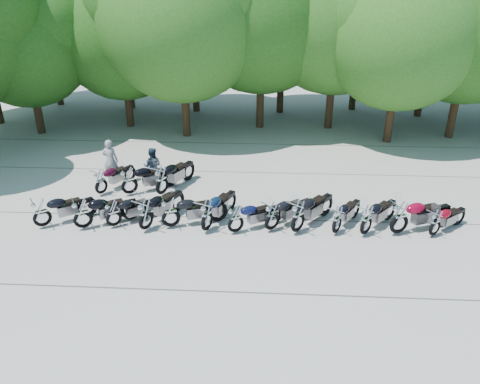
# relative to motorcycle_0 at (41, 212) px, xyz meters

# --- Properties ---
(ground) EXTENTS (90.00, 90.00, 0.00)m
(ground) POSITION_rel_motorcycle_0_xyz_m (7.07, -0.40, -0.64)
(ground) COLOR gray
(ground) RESTS_ON ground
(tree_1) EXTENTS (6.97, 6.97, 8.55)m
(tree_1) POSITION_rel_motorcycle_0_xyz_m (-4.97, 10.83, 4.42)
(tree_1) COLOR #3A2614
(tree_1) RESTS_ON ground
(tree_2) EXTENTS (7.31, 7.31, 8.97)m
(tree_2) POSITION_rel_motorcycle_0_xyz_m (-0.18, 12.44, 4.67)
(tree_2) COLOR #3A2614
(tree_2) RESTS_ON ground
(tree_3) EXTENTS (8.70, 8.70, 10.67)m
(tree_3) POSITION_rel_motorcycle_0_xyz_m (3.50, 10.84, 5.68)
(tree_3) COLOR #3A2614
(tree_3) RESTS_ON ground
(tree_4) EXTENTS (9.13, 9.13, 11.20)m
(tree_4) POSITION_rel_motorcycle_0_xyz_m (7.61, 12.69, 5.99)
(tree_4) COLOR #3A2614
(tree_4) RESTS_ON ground
(tree_5) EXTENTS (9.04, 9.04, 11.10)m
(tree_5) POSITION_rel_motorcycle_0_xyz_m (11.69, 12.80, 5.93)
(tree_5) COLOR #3A2614
(tree_5) RESTS_ON ground
(tree_6) EXTENTS (8.00, 8.00, 9.82)m
(tree_6) POSITION_rel_motorcycle_0_xyz_m (14.63, 10.41, 5.17)
(tree_6) COLOR #3A2614
(tree_6) RESTS_ON ground
(tree_7) EXTENTS (8.79, 8.79, 10.79)m
(tree_7) POSITION_rel_motorcycle_0_xyz_m (18.28, 11.38, 5.75)
(tree_7) COLOR #3A2614
(tree_7) RESTS_ON ground
(tree_9) EXTENTS (7.59, 7.59, 9.32)m
(tree_9) POSITION_rel_motorcycle_0_xyz_m (-6.46, 17.19, 4.88)
(tree_9) COLOR #3A2614
(tree_9) RESTS_ON ground
(tree_10) EXTENTS (7.78, 7.78, 9.55)m
(tree_10) POSITION_rel_motorcycle_0_xyz_m (-1.22, 16.57, 5.01)
(tree_10) COLOR #3A2614
(tree_10) RESTS_ON ground
(tree_11) EXTENTS (7.56, 7.56, 9.28)m
(tree_11) POSITION_rel_motorcycle_0_xyz_m (3.31, 16.02, 4.85)
(tree_11) COLOR #3A2614
(tree_11) RESTS_ON ground
(tree_12) EXTENTS (7.88, 7.88, 9.67)m
(tree_12) POSITION_rel_motorcycle_0_xyz_m (8.87, 16.06, 5.08)
(tree_12) COLOR #3A2614
(tree_12) RESTS_ON ground
(tree_13) EXTENTS (8.31, 8.31, 10.20)m
(tree_13) POSITION_rel_motorcycle_0_xyz_m (13.76, 17.07, 5.39)
(tree_13) COLOR #3A2614
(tree_13) RESTS_ON ground
(tree_14) EXTENTS (8.02, 8.02, 9.84)m
(tree_14) POSITION_rel_motorcycle_0_xyz_m (17.75, 15.69, 5.19)
(tree_14) COLOR #3A2614
(tree_14) RESTS_ON ground
(motorcycle_0) EXTENTS (2.25, 1.89, 1.28)m
(motorcycle_0) POSITION_rel_motorcycle_0_xyz_m (0.00, 0.00, 0.00)
(motorcycle_0) COLOR black
(motorcycle_0) RESTS_ON ground
(motorcycle_1) EXTENTS (2.42, 1.83, 1.35)m
(motorcycle_1) POSITION_rel_motorcycle_0_xyz_m (1.52, -0.04, 0.03)
(motorcycle_1) COLOR black
(motorcycle_1) RESTS_ON ground
(motorcycle_2) EXTENTS (2.04, 1.81, 1.19)m
(motorcycle_2) POSITION_rel_motorcycle_0_xyz_m (2.56, 0.17, -0.05)
(motorcycle_2) COLOR black
(motorcycle_2) RESTS_ON ground
(motorcycle_3) EXTENTS (1.81, 2.51, 1.38)m
(motorcycle_3) POSITION_rel_motorcycle_0_xyz_m (3.78, 0.01, 0.05)
(motorcycle_3) COLOR black
(motorcycle_3) RESTS_ON ground
(motorcycle_4) EXTENTS (2.48, 1.52, 1.35)m
(motorcycle_4) POSITION_rel_motorcycle_0_xyz_m (4.64, 0.22, 0.03)
(motorcycle_4) COLOR black
(motorcycle_4) RESTS_ON ground
(motorcycle_5) EXTENTS (1.65, 2.53, 1.38)m
(motorcycle_5) POSITION_rel_motorcycle_0_xyz_m (5.96, 0.06, 0.05)
(motorcycle_5) COLOR #0C1C36
(motorcycle_5) RESTS_ON ground
(motorcycle_6) EXTENTS (2.22, 1.66, 1.23)m
(motorcycle_6) POSITION_rel_motorcycle_0_xyz_m (6.98, -0.02, -0.03)
(motorcycle_6) COLOR black
(motorcycle_6) RESTS_ON ground
(motorcycle_7) EXTENTS (2.16, 2.01, 1.28)m
(motorcycle_7) POSITION_rel_motorcycle_0_xyz_m (8.26, 0.22, -0.00)
(motorcycle_7) COLOR black
(motorcycle_7) RESTS_ON ground
(motorcycle_8) EXTENTS (2.17, 2.45, 1.43)m
(motorcycle_8) POSITION_rel_motorcycle_0_xyz_m (9.17, 0.13, 0.07)
(motorcycle_8) COLOR black
(motorcycle_8) RESTS_ON ground
(motorcycle_9) EXTENTS (1.69, 2.11, 1.19)m
(motorcycle_9) POSITION_rel_motorcycle_0_xyz_m (10.54, 0.15, -0.05)
(motorcycle_9) COLOR black
(motorcycle_9) RESTS_ON ground
(motorcycle_10) EXTENTS (2.05, 2.19, 1.30)m
(motorcycle_10) POSITION_rel_motorcycle_0_xyz_m (11.54, 0.10, 0.01)
(motorcycle_10) COLOR black
(motorcycle_10) RESTS_ON ground
(motorcycle_11) EXTENTS (2.66, 1.73, 1.45)m
(motorcycle_11) POSITION_rel_motorcycle_0_xyz_m (12.70, 0.20, 0.08)
(motorcycle_11) COLOR maroon
(motorcycle_11) RESTS_ON ground
(motorcycle_12) EXTENTS (1.98, 1.74, 1.15)m
(motorcycle_12) POSITION_rel_motorcycle_0_xyz_m (13.93, 0.15, -0.07)
(motorcycle_12) COLOR maroon
(motorcycle_12) RESTS_ON ground
(motorcycle_13) EXTENTS (1.68, 2.27, 1.26)m
(motorcycle_13) POSITION_rel_motorcycle_0_xyz_m (1.22, 2.85, -0.01)
(motorcycle_13) COLOR #310618
(motorcycle_13) RESTS_ON ground
(motorcycle_14) EXTENTS (2.46, 1.96, 1.39)m
(motorcycle_14) POSITION_rel_motorcycle_0_xyz_m (2.41, 2.88, 0.05)
(motorcycle_14) COLOR black
(motorcycle_14) RESTS_ON ground
(motorcycle_15) EXTENTS (1.84, 2.64, 1.45)m
(motorcycle_15) POSITION_rel_motorcycle_0_xyz_m (3.75, 2.93, 0.08)
(motorcycle_15) COLOR black
(motorcycle_15) RESTS_ON ground
(rider_0) EXTENTS (0.73, 0.52, 1.89)m
(rider_0) POSITION_rel_motorcycle_0_xyz_m (1.20, 4.37, 0.30)
(rider_0) COLOR gray
(rider_0) RESTS_ON ground
(rider_1) EXTENTS (0.83, 0.65, 1.69)m
(rider_1) POSITION_rel_motorcycle_0_xyz_m (3.14, 4.01, 0.20)
(rider_1) COLOR #1E2F3F
(rider_1) RESTS_ON ground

